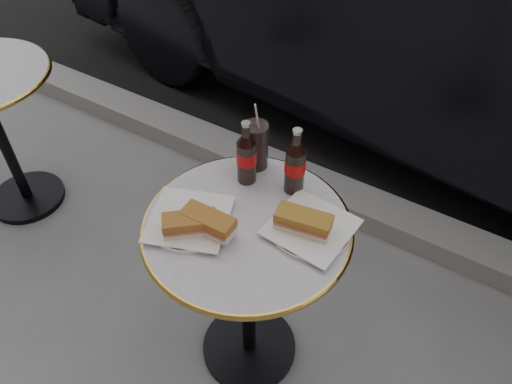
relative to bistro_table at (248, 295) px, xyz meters
The scene contains 12 objects.
ground 0.37m from the bistro_table, ahead, with size 80.00×80.00×0.00m, color slate.
curb 0.95m from the bistro_table, 90.00° to the left, with size 40.00×0.20×0.12m, color gray.
bistro_table is the anchor object (origin of this frame).
bistro_table_second 1.40m from the bistro_table, behind, with size 0.62×0.62×0.73m, color #BAB2C4, non-canonical shape.
plate_left 0.41m from the bistro_table, 150.20° to the right, with size 0.24×0.24×0.01m, color white.
plate_right 0.42m from the bistro_table, 24.39° to the left, with size 0.23×0.23×0.01m, color silver.
sandwich_left_a 0.44m from the bistro_table, 134.37° to the right, with size 0.15×0.07×0.05m, color #A06028.
sandwich_left_b 0.42m from the bistro_table, 131.36° to the right, with size 0.15×0.07×0.05m, color #9E6428.
sandwich_right 0.44m from the bistro_table, 20.87° to the left, with size 0.16×0.07×0.05m, color #A36D29.
cola_bottle_left 0.51m from the bistro_table, 122.73° to the left, with size 0.06×0.06×0.22m, color black, non-canonical shape.
cola_bottle_right 0.52m from the bistro_table, 77.48° to the left, with size 0.06×0.06×0.23m, color black, non-canonical shape.
cola_glass 0.52m from the bistro_table, 116.09° to the left, with size 0.08×0.08×0.16m, color black.
Camera 1 is at (0.53, -0.81, 1.81)m, focal length 35.00 mm.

